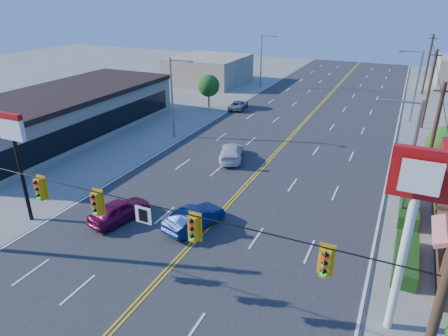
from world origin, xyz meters
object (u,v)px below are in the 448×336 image
at_px(car_magenta, 120,211).
at_px(car_white, 231,153).
at_px(signal_span, 118,220).
at_px(car_blue, 195,219).
at_px(kfc_pylon, 413,208).
at_px(pizza_hut_sign, 15,145).
at_px(car_silver, 238,105).

distance_m(car_magenta, car_white, 12.74).
bearing_deg(signal_span, car_blue, 94.41).
bearing_deg(kfc_pylon, car_magenta, 172.04).
height_order(signal_span, kfc_pylon, signal_span).
bearing_deg(car_magenta, car_blue, -151.79).
height_order(pizza_hut_sign, car_silver, pizza_hut_sign).
bearing_deg(car_magenta, signal_span, 145.15).
relative_size(kfc_pylon, car_magenta, 2.03).
bearing_deg(pizza_hut_sign, car_magenta, 23.12).
bearing_deg(kfc_pylon, pizza_hut_sign, 180.00).
height_order(kfc_pylon, car_magenta, kfc_pylon).
relative_size(kfc_pylon, car_white, 1.79).
xyz_separation_m(car_blue, car_white, (-2.45, 11.30, -0.00)).
xyz_separation_m(signal_span, car_magenta, (-5.45, 6.32, -4.17)).
bearing_deg(kfc_pylon, car_silver, 123.33).
bearing_deg(car_white, car_silver, -88.20).
bearing_deg(kfc_pylon, car_white, 133.68).
bearing_deg(car_silver, pizza_hut_sign, 79.81).
distance_m(signal_span, pizza_hut_sign, 11.60).
bearing_deg(signal_span, car_white, 99.15).
distance_m(car_magenta, car_silver, 28.44).
xyz_separation_m(pizza_hut_sign, car_white, (7.85, 14.82, -4.49)).
bearing_deg(car_silver, kfc_pylon, 116.73).
bearing_deg(car_blue, car_white, -60.08).
height_order(signal_span, car_silver, signal_span).
bearing_deg(car_white, car_magenta, 60.17).
relative_size(car_white, car_silver, 1.21).
relative_size(pizza_hut_sign, car_magenta, 1.64).
relative_size(signal_span, car_white, 5.11).
xyz_separation_m(car_white, car_silver, (-5.93, 15.72, -0.14)).
distance_m(pizza_hut_sign, car_magenta, 7.40).
distance_m(car_white, car_silver, 16.80).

